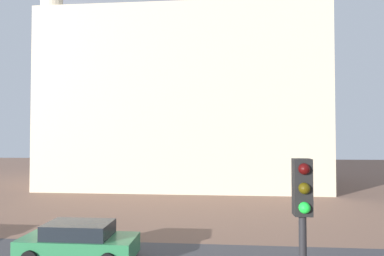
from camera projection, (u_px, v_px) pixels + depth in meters
landmark_building at (184, 86)px, 34.15m from camera, size 26.04×14.28×37.41m
car_green at (79, 242)px, 12.72m from camera, size 4.49×1.96×1.47m
traffic_light_pole at (303, 244)px, 5.11m from camera, size 0.28×0.34×4.49m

